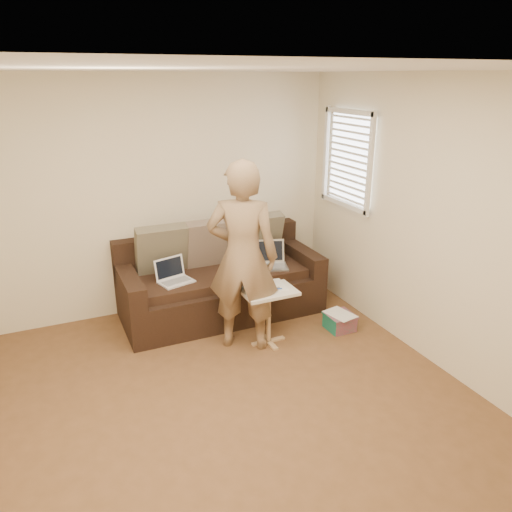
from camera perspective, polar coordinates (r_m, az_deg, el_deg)
name	(u,v)px	position (r m, az deg, el deg)	size (l,w,h in m)	color
floor	(237,417)	(4.16, -2.21, -18.02)	(4.50, 4.50, 0.00)	brown
ceiling	(231,69)	(3.27, -2.86, 20.67)	(4.50, 4.50, 0.00)	white
wall_back	(158,198)	(5.57, -11.25, 6.62)	(4.00, 4.00, 0.00)	beige
wall_front	(498,499)	(1.92, 26.12, -23.80)	(4.00, 4.00, 0.00)	beige
wall_right	(449,231)	(4.59, 21.34, 2.72)	(4.50, 4.50, 0.00)	beige
window_blinds	(348,159)	(5.59, 10.56, 10.91)	(0.12, 0.88, 1.08)	white
sofa	(221,279)	(5.55, -4.05, -2.60)	(2.20, 0.95, 0.85)	black
pillow_left	(161,249)	(5.45, -10.84, 0.75)	(0.55, 0.14, 0.55)	brown
pillow_mid	(210,243)	(5.58, -5.32, 1.49)	(0.55, 0.14, 0.55)	brown
pillow_right	(259,236)	(5.79, 0.30, 2.27)	(0.55, 0.14, 0.55)	brown
laptop_silver	(270,268)	(5.59, 1.59, -1.34)	(0.40, 0.29, 0.26)	#B7BABC
laptop_white	(176,283)	(5.26, -9.15, -3.04)	(0.34, 0.25, 0.25)	white
person	(243,257)	(4.70, -1.55, -0.11)	(0.69, 0.46, 1.88)	brown
side_table	(268,317)	(4.99, 1.45, -6.99)	(0.53, 0.37, 0.58)	silver
drinking_glass	(251,286)	(4.81, -0.52, -3.45)	(0.07, 0.07, 0.12)	silver
scissors	(273,289)	(4.86, 1.98, -3.87)	(0.18, 0.10, 0.02)	silver
paper_on_table	(274,285)	(4.98, 2.09, -3.36)	(0.21, 0.30, 0.00)	white
striped_box	(340,321)	(5.40, 9.62, -7.44)	(0.29, 0.29, 0.18)	#D51F56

